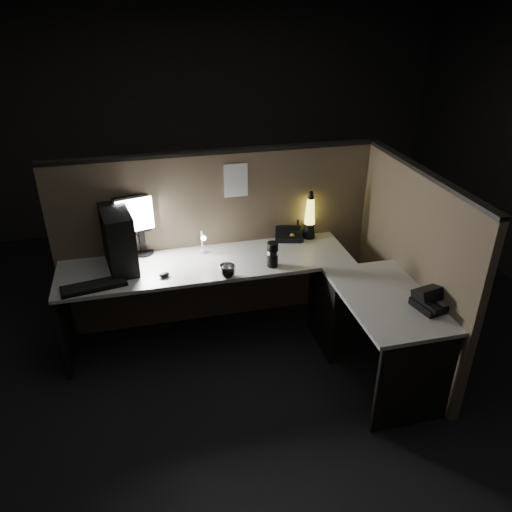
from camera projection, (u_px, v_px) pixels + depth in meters
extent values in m
plane|color=black|center=(243.00, 381.00, 3.79)|extent=(6.00, 6.00, 0.00)
plane|color=#282623|center=(186.00, 116.00, 5.73)|extent=(6.00, 0.00, 6.00)
cube|color=brown|center=(219.00, 240.00, 4.23)|extent=(2.66, 0.06, 1.50)
cube|color=brown|center=(409.00, 269.00, 3.80)|extent=(0.06, 1.66, 1.50)
cube|color=beige|center=(207.00, 264.00, 3.94)|extent=(2.30, 0.60, 0.03)
cube|color=beige|center=(387.00, 299.00, 3.49)|extent=(0.60, 1.00, 0.03)
cube|color=black|center=(65.00, 322.00, 3.87)|extent=(0.03, 0.55, 0.70)
cube|color=black|center=(414.00, 385.00, 3.25)|extent=(0.55, 0.03, 0.70)
cube|color=black|center=(321.00, 309.00, 4.03)|extent=(0.03, 0.55, 0.70)
cube|color=black|center=(118.00, 240.00, 3.76)|extent=(0.27, 0.47, 0.47)
cylinder|color=black|center=(143.00, 252.00, 4.07)|extent=(0.17, 0.17, 0.01)
cube|color=black|center=(142.00, 240.00, 4.04)|extent=(0.05, 0.05, 0.19)
cube|color=black|center=(139.00, 214.00, 3.92)|extent=(0.39, 0.13, 0.32)
cube|color=white|center=(139.00, 215.00, 3.90)|extent=(0.33, 0.09, 0.27)
cube|color=black|center=(94.00, 286.00, 3.59)|extent=(0.48, 0.23, 0.02)
ellipsoid|color=black|center=(164.00, 275.00, 3.73)|extent=(0.10, 0.08, 0.03)
cube|color=silver|center=(202.00, 251.00, 4.07)|extent=(0.04, 0.05, 0.03)
cylinder|color=silver|center=(202.00, 241.00, 4.03)|extent=(0.01, 0.01, 0.16)
cylinder|color=silver|center=(202.00, 234.00, 3.94)|extent=(0.01, 0.11, 0.01)
sphere|color=white|center=(203.00, 238.00, 3.89)|extent=(0.04, 0.04, 0.04)
cube|color=black|center=(288.00, 236.00, 4.30)|extent=(0.26, 0.24, 0.04)
cube|color=black|center=(289.00, 234.00, 4.26)|extent=(0.22, 0.07, 0.08)
cube|color=black|center=(286.00, 225.00, 4.32)|extent=(0.22, 0.07, 0.15)
cone|color=black|center=(309.00, 230.00, 4.30)|extent=(0.11, 0.11, 0.13)
cone|color=yellow|center=(310.00, 211.00, 4.22)|extent=(0.09, 0.09, 0.23)
sphere|color=#8F3E14|center=(310.00, 219.00, 4.25)|extent=(0.05, 0.05, 0.05)
sphere|color=#8F3E14|center=(310.00, 210.00, 4.21)|extent=(0.03, 0.03, 0.03)
cone|color=black|center=(311.00, 195.00, 4.15)|extent=(0.06, 0.06, 0.06)
cylinder|color=black|center=(273.00, 254.00, 3.83)|extent=(0.09, 0.09, 0.20)
imported|color=#B2B2BA|center=(227.00, 271.00, 3.71)|extent=(0.17, 0.17, 0.10)
sphere|color=gold|center=(292.00, 235.00, 4.27)|extent=(0.05, 0.05, 0.05)
cube|color=white|center=(236.00, 181.00, 3.99)|extent=(0.19, 0.00, 0.28)
cube|color=black|center=(433.00, 304.00, 3.36)|extent=(0.28, 0.26, 0.05)
cube|color=black|center=(431.00, 292.00, 3.37)|extent=(0.27, 0.19, 0.11)
cube|color=black|center=(428.00, 305.00, 3.29)|extent=(0.09, 0.19, 0.04)
cube|color=#3F3F42|center=(443.00, 301.00, 3.33)|extent=(0.12, 0.12, 0.00)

